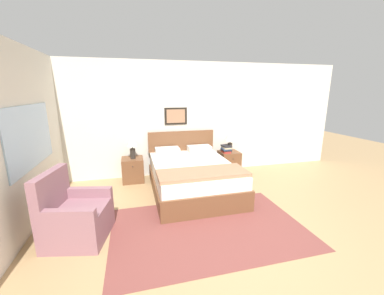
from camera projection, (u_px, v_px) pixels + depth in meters
name	position (u px, v px, depth m)	size (l,w,h in m)	color
ground_plane	(237.00, 241.00, 3.13)	(16.00, 16.00, 0.00)	tan
wall_back	(187.00, 119.00, 5.52)	(7.84, 0.09, 2.60)	silver
wall_left	(30.00, 136.00, 3.49)	(0.08, 5.24, 2.60)	silver
area_rug_main	(208.00, 228.00, 3.43)	(2.75, 1.79, 0.01)	brown
bed	(192.00, 176.00, 4.65)	(1.54, 2.13, 1.04)	brown
armchair	(75.00, 217.00, 3.13)	(0.87, 0.89, 0.95)	#8E606B
nightstand_near_window	(133.00, 170.00, 5.16)	(0.46, 0.48, 0.52)	brown
nightstand_by_door	(229.00, 162.00, 5.71)	(0.46, 0.48, 0.52)	brown
table_lamp_near_window	(132.00, 143.00, 5.00)	(0.25, 0.25, 0.52)	#2D2823
table_lamp_by_door	(230.00, 138.00, 5.55)	(0.25, 0.25, 0.52)	#2D2823
book_thick_bottom	(226.00, 152.00, 5.58)	(0.18, 0.23, 0.04)	#B7332D
book_hardcover_middle	(226.00, 150.00, 5.57)	(0.21, 0.24, 0.03)	#232328
book_novel_upper	(226.00, 149.00, 5.56)	(0.21, 0.25, 0.03)	#335693
book_slim_near_top	(226.00, 147.00, 5.55)	(0.18, 0.28, 0.03)	beige
book_paperback_top	(226.00, 146.00, 5.55)	(0.20, 0.28, 0.03)	#232328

